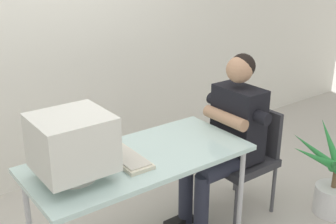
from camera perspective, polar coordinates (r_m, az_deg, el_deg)
The scene contains 7 objects.
wall_back at distance 3.84m, azimuth -12.00°, elevation 13.28°, with size 8.00×0.10×3.00m, color silver.
desk at distance 2.76m, azimuth -3.80°, elevation -6.95°, with size 1.44×0.67×0.75m.
crt_monitor at distance 2.43m, azimuth -12.63°, elevation -4.09°, with size 0.42×0.39×0.39m.
keyboard at distance 2.67m, azimuth -5.53°, elevation -6.21°, with size 0.18×0.40×0.03m.
office_chair at distance 3.41m, azimuth 10.11°, elevation -5.41°, with size 0.48×0.48×0.84m.
person_seated at distance 3.20m, azimuth 7.98°, elevation -2.92°, with size 0.72×0.59×1.29m.
potted_plant at distance 3.60m, azimuth 21.45°, elevation -8.08°, with size 0.70×0.73×0.74m.
Camera 1 is at (-1.31, -2.06, 1.97)m, focal length 45.48 mm.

